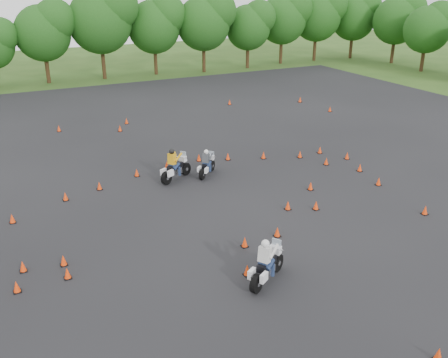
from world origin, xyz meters
TOP-DOWN VIEW (x-y plane):
  - ground at (0.00, 0.00)m, footprint 140.00×140.00m
  - asphalt_pad at (0.00, 6.00)m, footprint 62.00×62.00m
  - treeline at (4.02, 35.30)m, footprint 86.90×32.36m
  - traffic_cones at (0.27, 5.88)m, footprint 36.70×32.75m
  - rider_grey at (0.68, 7.65)m, footprint 2.02×1.97m
  - rider_yellow at (-1.21, 7.80)m, footprint 2.56×1.90m
  - rider_white at (-1.92, -3.60)m, footprint 2.52×1.96m

SIDE VIEW (x-z plane):
  - ground at x=0.00m, z-range 0.00..0.00m
  - asphalt_pad at x=0.00m, z-range 0.01..0.01m
  - traffic_cones at x=0.27m, z-range 0.01..0.46m
  - rider_grey at x=0.68m, z-range 0.00..1.67m
  - rider_white at x=-1.92m, z-range 0.00..1.93m
  - rider_yellow at x=-1.21m, z-range 0.00..1.94m
  - treeline at x=4.02m, z-range -0.91..10.18m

